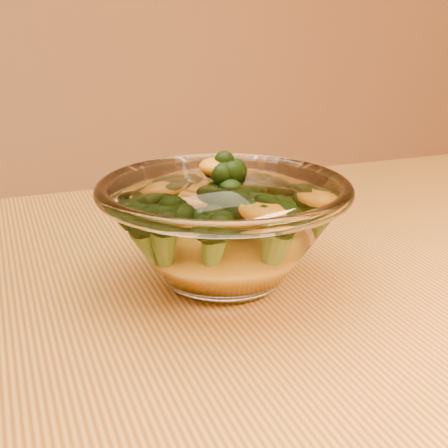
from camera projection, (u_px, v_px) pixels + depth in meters
name	position (u px, v px, depth m)	size (l,w,h in m)	color
table	(363.00, 423.00, 0.50)	(1.20, 0.80, 0.75)	#B78536
glass_bowl	(224.00, 229.00, 0.50)	(0.20, 0.20, 0.09)	white
cheese_sauce	(224.00, 251.00, 0.50)	(0.11, 0.11, 0.03)	orange
broccoli_heap	(220.00, 214.00, 0.50)	(0.15, 0.12, 0.08)	black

